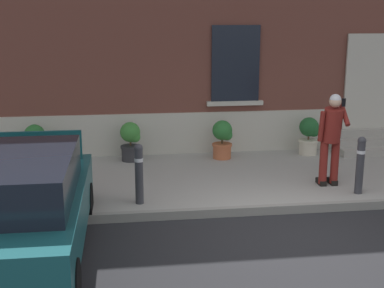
{
  "coord_description": "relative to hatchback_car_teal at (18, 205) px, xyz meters",
  "views": [
    {
      "loc": [
        -2.45,
        -7.27,
        3.3
      ],
      "look_at": [
        -1.25,
        1.6,
        1.1
      ],
      "focal_mm": 49.83,
      "sensor_mm": 36.0,
      "label": 1
    }
  ],
  "objects": [
    {
      "name": "person_on_phone",
      "position": [
        5.24,
        2.08,
        0.36
      ],
      "size": [
        0.51,
        0.49,
        1.75
      ],
      "rotation": [
        0.0,
        0.0,
        -0.19
      ],
      "color": "maroon",
      "rests_on": "sidewalk"
    },
    {
      "name": "entrance_stoop",
      "position": [
        7.21,
        4.48,
        -0.45
      ],
      "size": [
        1.77,
        0.96,
        0.48
      ],
      "color": "#9E998E",
      "rests_on": "sidewalk"
    },
    {
      "name": "bollard_far_left",
      "position": [
        1.69,
        1.6,
        -0.08
      ],
      "size": [
        0.15,
        0.15,
        1.04
      ],
      "color": "#333338",
      "rests_on": "sidewalk"
    },
    {
      "name": "planter_cream",
      "position": [
        5.66,
        4.35,
        -0.18
      ],
      "size": [
        0.44,
        0.44,
        0.86
      ],
      "color": "beige",
      "rests_on": "sidewalk"
    },
    {
      "name": "sidewalk",
      "position": [
        3.87,
        3.05,
        -0.71
      ],
      "size": [
        24.0,
        3.6,
        0.15
      ],
      "primitive_type": "cube",
      "color": "#99968E",
      "rests_on": "ground"
    },
    {
      "name": "ground_plane",
      "position": [
        3.87,
        0.25,
        -0.79
      ],
      "size": [
        80.0,
        80.0,
        0.0
      ],
      "primitive_type": "plane",
      "color": "#232326"
    },
    {
      "name": "planter_charcoal",
      "position": [
        1.61,
        4.35,
        -0.18
      ],
      "size": [
        0.44,
        0.44,
        0.86
      ],
      "color": "#2D2D30",
      "rests_on": "sidewalk"
    },
    {
      "name": "curb_edge",
      "position": [
        3.87,
        1.19,
        -0.71
      ],
      "size": [
        24.0,
        0.12,
        0.15
      ],
      "primitive_type": "cube",
      "color": "gray",
      "rests_on": "ground"
    },
    {
      "name": "hatchback_car_teal",
      "position": [
        0.0,
        0.0,
        0.0
      ],
      "size": [
        1.81,
        4.08,
        1.5
      ],
      "color": "#165156",
      "rests_on": "ground"
    },
    {
      "name": "planter_terracotta",
      "position": [
        3.63,
        4.27,
        -0.18
      ],
      "size": [
        0.44,
        0.44,
        0.86
      ],
      "color": "#B25B38",
      "rests_on": "sidewalk"
    },
    {
      "name": "planter_olive",
      "position": [
        -0.41,
        4.37,
        -0.18
      ],
      "size": [
        0.44,
        0.44,
        0.86
      ],
      "color": "#606B38",
      "rests_on": "sidewalk"
    },
    {
      "name": "bollard_near_person",
      "position": [
        5.61,
        1.6,
        -0.08
      ],
      "size": [
        0.15,
        0.15,
        1.04
      ],
      "color": "#333338",
      "rests_on": "sidewalk"
    }
  ]
}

